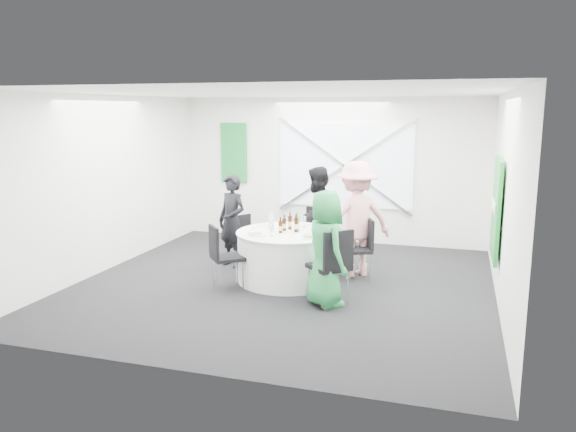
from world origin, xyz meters
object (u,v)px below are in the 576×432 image
(chair_front_right, at_px, (333,261))
(person_woman_green, at_px, (325,248))
(chair_back_right, at_px, (362,244))
(person_woman_pink, at_px, (356,219))
(clear_water_bottle, at_px, (271,224))
(person_man_back, at_px, (317,215))
(chair_front_left, at_px, (222,252))
(chair_back_left, at_px, (246,237))
(green_water_bottle, at_px, (297,224))
(person_man_back_left, at_px, (232,221))
(chair_back, at_px, (315,231))
(banquet_table, at_px, (288,256))

(chair_front_right, bearing_deg, person_woman_green, -37.14)
(chair_back_right, distance_m, person_woman_pink, 0.40)
(chair_front_right, xyz_separation_m, clear_water_bottle, (-1.13, 0.82, 0.27))
(chair_back_right, relative_size, clear_water_bottle, 3.03)
(person_man_back, height_order, clear_water_bottle, person_man_back)
(chair_front_left, bearing_deg, chair_back_left, -35.46)
(chair_back_right, bearing_deg, green_water_bottle, -90.03)
(clear_water_bottle, bearing_deg, person_man_back_left, 147.41)
(chair_back_right, height_order, chair_front_left, chair_front_left)
(chair_back_left, distance_m, chair_back_right, 1.95)
(chair_front_left, xyz_separation_m, person_woman_pink, (1.71, 1.26, 0.35))
(chair_back, height_order, person_man_back, person_man_back)
(chair_back, xyz_separation_m, person_man_back, (0.02, 0.05, 0.26))
(chair_back_left, height_order, green_water_bottle, green_water_bottle)
(chair_front_right, height_order, green_water_bottle, green_water_bottle)
(chair_back_right, bearing_deg, chair_back, -148.18)
(banquet_table, xyz_separation_m, chair_back_right, (1.05, 0.44, 0.17))
(person_man_back, bearing_deg, chair_back, -12.20)
(chair_front_left, bearing_deg, clear_water_bottle, -81.94)
(chair_back_left, height_order, person_man_back_left, person_man_back_left)
(person_man_back, xyz_separation_m, person_woman_pink, (0.76, -0.54, 0.08))
(chair_back_left, height_order, chair_front_right, chair_front_right)
(chair_back_left, relative_size, chair_front_left, 0.91)
(person_man_back_left, height_order, person_woman_green, person_woman_green)
(person_man_back_left, relative_size, person_woman_green, 0.99)
(chair_front_left, bearing_deg, chair_back_right, -99.30)
(chair_front_right, xyz_separation_m, chair_front_left, (-1.68, 0.21, -0.06))
(chair_back, height_order, person_woman_pink, person_woman_pink)
(chair_back, relative_size, green_water_bottle, 3.14)
(chair_back_left, height_order, person_man_back, person_man_back)
(person_woman_pink, bearing_deg, banquet_table, 0.00)
(chair_back, bearing_deg, clear_water_bottle, -101.25)
(chair_back, height_order, chair_back_left, chair_back)
(chair_front_right, height_order, clear_water_bottle, clear_water_bottle)
(chair_back_right, relative_size, chair_front_left, 1.00)
(chair_back_left, bearing_deg, chair_back_right, -62.02)
(chair_front_left, distance_m, person_man_back, 2.06)
(green_water_bottle, bearing_deg, banquet_table, -157.24)
(person_man_back, xyz_separation_m, person_woman_green, (0.63, -2.03, -0.05))
(person_man_back_left, distance_m, clear_water_bottle, 1.04)
(chair_back, bearing_deg, banquet_table, -90.00)
(person_woman_green, bearing_deg, chair_back, -23.40)
(chair_front_right, bearing_deg, green_water_bottle, -96.08)
(chair_back, distance_m, person_man_back_left, 1.40)
(chair_front_right, relative_size, clear_water_bottle, 3.36)
(banquet_table, height_order, person_man_back, person_man_back)
(person_man_back_left, xyz_separation_m, clear_water_bottle, (0.87, -0.56, 0.12))
(chair_front_right, xyz_separation_m, person_man_back_left, (-2.00, 1.37, 0.15))
(banquet_table, bearing_deg, person_man_back, 82.10)
(chair_back, distance_m, chair_back_left, 1.18)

